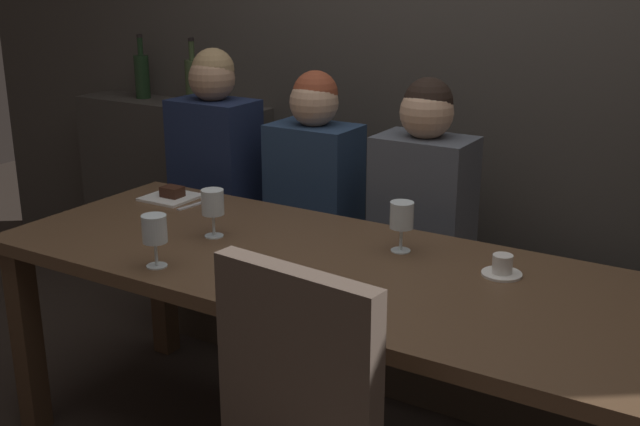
{
  "coord_description": "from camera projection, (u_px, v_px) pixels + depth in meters",
  "views": [
    {
      "loc": [
        1.17,
        -1.95,
        1.62
      ],
      "look_at": [
        -0.11,
        0.14,
        0.84
      ],
      "focal_mm": 44.13,
      "sensor_mm": 36.0,
      "label": 1
    }
  ],
  "objects": [
    {
      "name": "banquette_bench",
      "position": [
        416.0,
        326.0,
        3.16
      ],
      "size": [
        2.5,
        0.44,
        0.45
      ],
      "color": "#40352A",
      "rests_on": "ground"
    },
    {
      "name": "back_counter",
      "position": [
        176.0,
        191.0,
        4.13
      ],
      "size": [
        1.1,
        0.28,
        0.95
      ],
      "primitive_type": "cube",
      "color": "#38342F",
      "rests_on": "ground"
    },
    {
      "name": "wine_glass_end_left",
      "position": [
        154.0,
        230.0,
        2.36
      ],
      "size": [
        0.08,
        0.08,
        0.16
      ],
      "color": "silver",
      "rests_on": "dining_table"
    },
    {
      "name": "wine_glass_near_left",
      "position": [
        212.0,
        205.0,
        2.62
      ],
      "size": [
        0.08,
        0.08,
        0.16
      ],
      "color": "silver",
      "rests_on": "dining_table"
    },
    {
      "name": "diner_redhead",
      "position": [
        215.0,
        149.0,
        3.44
      ],
      "size": [
        0.36,
        0.24,
        0.83
      ],
      "color": "#192342",
      "rests_on": "banquette_bench"
    },
    {
      "name": "wine_bottle_dark_red",
      "position": [
        142.0,
        75.0,
        4.06
      ],
      "size": [
        0.08,
        0.08,
        0.33
      ],
      "color": "black",
      "rests_on": "back_counter"
    },
    {
      "name": "fork_on_table",
      "position": [
        195.0,
        205.0,
        3.0
      ],
      "size": [
        0.04,
        0.17,
        0.01
      ],
      "primitive_type": "cube",
      "rotation": [
        0.0,
        0.0,
        -0.12
      ],
      "color": "silver",
      "rests_on": "dining_table"
    },
    {
      "name": "dessert_plate",
      "position": [
        171.0,
        195.0,
        3.08
      ],
      "size": [
        0.19,
        0.19,
        0.05
      ],
      "color": "white",
      "rests_on": "dining_table"
    },
    {
      "name": "wine_bottle_pale_label",
      "position": [
        193.0,
        80.0,
        3.87
      ],
      "size": [
        0.08,
        0.08,
        0.33
      ],
      "color": "#384728",
      "rests_on": "back_counter"
    },
    {
      "name": "diner_far_end",
      "position": [
        424.0,
        187.0,
        2.96
      ],
      "size": [
        0.36,
        0.24,
        0.78
      ],
      "color": "#4C515B",
      "rests_on": "banquette_bench"
    },
    {
      "name": "espresso_cup",
      "position": [
        502.0,
        267.0,
        2.32
      ],
      "size": [
        0.12,
        0.12,
        0.06
      ],
      "color": "white",
      "rests_on": "dining_table"
    },
    {
      "name": "wine_glass_far_left",
      "position": [
        402.0,
        218.0,
        2.49
      ],
      "size": [
        0.08,
        0.08,
        0.16
      ],
      "color": "silver",
      "rests_on": "dining_table"
    },
    {
      "name": "diner_bearded",
      "position": [
        314.0,
        169.0,
        3.25
      ],
      "size": [
        0.36,
        0.24,
        0.76
      ],
      "color": "navy",
      "rests_on": "banquette_bench"
    },
    {
      "name": "dining_table",
      "position": [
        327.0,
        287.0,
        2.46
      ],
      "size": [
        2.2,
        0.84,
        0.74
      ],
      "color": "#493422",
      "rests_on": "ground"
    }
  ]
}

